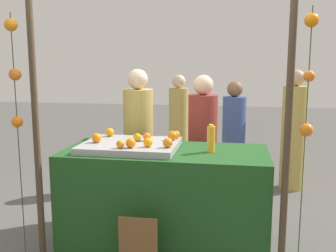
{
  "coord_description": "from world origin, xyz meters",
  "views": [
    {
      "loc": [
        0.62,
        -3.43,
        1.74
      ],
      "look_at": [
        0.0,
        0.15,
        1.14
      ],
      "focal_mm": 41.43,
      "sensor_mm": 36.0,
      "label": 1
    }
  ],
  "objects_px": {
    "chalkboard_sign": "(138,250)",
    "juice_bottle": "(211,139)",
    "orange_0": "(168,143)",
    "orange_1": "(172,136)",
    "vendor_left": "(139,148)",
    "stall_counter": "(165,198)",
    "vendor_right": "(202,153)"
  },
  "relations": [
    {
      "from": "chalkboard_sign",
      "to": "juice_bottle",
      "type": "bearing_deg",
      "value": 50.21
    },
    {
      "from": "orange_0",
      "to": "chalkboard_sign",
      "type": "xyz_separation_m",
      "value": [
        -0.15,
        -0.47,
        -0.78
      ]
    },
    {
      "from": "orange_1",
      "to": "vendor_left",
      "type": "height_order",
      "value": "vendor_left"
    },
    {
      "from": "orange_0",
      "to": "juice_bottle",
      "type": "height_order",
      "value": "juice_bottle"
    },
    {
      "from": "orange_0",
      "to": "chalkboard_sign",
      "type": "relative_size",
      "value": 0.16
    },
    {
      "from": "stall_counter",
      "to": "vendor_right",
      "type": "bearing_deg",
      "value": 69.77
    },
    {
      "from": "vendor_left",
      "to": "chalkboard_sign",
      "type": "bearing_deg",
      "value": -76.11
    },
    {
      "from": "vendor_right",
      "to": "chalkboard_sign",
      "type": "bearing_deg",
      "value": -105.38
    },
    {
      "from": "vendor_left",
      "to": "vendor_right",
      "type": "distance_m",
      "value": 0.72
    },
    {
      "from": "chalkboard_sign",
      "to": "vendor_left",
      "type": "height_order",
      "value": "vendor_left"
    },
    {
      "from": "stall_counter",
      "to": "orange_1",
      "type": "relative_size",
      "value": 20.43
    },
    {
      "from": "orange_0",
      "to": "vendor_left",
      "type": "xyz_separation_m",
      "value": [
        -0.49,
        0.9,
        -0.27
      ]
    },
    {
      "from": "chalkboard_sign",
      "to": "stall_counter",
      "type": "bearing_deg",
      "value": 80.76
    },
    {
      "from": "stall_counter",
      "to": "juice_bottle",
      "type": "height_order",
      "value": "juice_bottle"
    },
    {
      "from": "vendor_right",
      "to": "orange_0",
      "type": "bearing_deg",
      "value": -104.0
    },
    {
      "from": "stall_counter",
      "to": "vendor_left",
      "type": "relative_size",
      "value": 1.13
    },
    {
      "from": "orange_0",
      "to": "vendor_right",
      "type": "distance_m",
      "value": 0.99
    },
    {
      "from": "stall_counter",
      "to": "orange_0",
      "type": "height_order",
      "value": "orange_0"
    },
    {
      "from": "juice_bottle",
      "to": "vendor_left",
      "type": "bearing_deg",
      "value": 139.02
    },
    {
      "from": "orange_0",
      "to": "orange_1",
      "type": "height_order",
      "value": "orange_1"
    },
    {
      "from": "orange_0",
      "to": "vendor_left",
      "type": "height_order",
      "value": "vendor_left"
    },
    {
      "from": "orange_1",
      "to": "vendor_left",
      "type": "bearing_deg",
      "value": 129.95
    },
    {
      "from": "vendor_left",
      "to": "vendor_right",
      "type": "bearing_deg",
      "value": 1.39
    },
    {
      "from": "chalkboard_sign",
      "to": "vendor_right",
      "type": "xyz_separation_m",
      "value": [
        0.38,
        1.39,
        0.48
      ]
    },
    {
      "from": "orange_1",
      "to": "chalkboard_sign",
      "type": "relative_size",
      "value": 0.17
    },
    {
      "from": "stall_counter",
      "to": "orange_1",
      "type": "height_order",
      "value": "orange_1"
    },
    {
      "from": "stall_counter",
      "to": "vendor_right",
      "type": "xyz_separation_m",
      "value": [
        0.28,
        0.76,
        0.28
      ]
    },
    {
      "from": "stall_counter",
      "to": "vendor_left",
      "type": "height_order",
      "value": "vendor_left"
    },
    {
      "from": "orange_1",
      "to": "juice_bottle",
      "type": "relative_size",
      "value": 0.36
    },
    {
      "from": "orange_1",
      "to": "vendor_right",
      "type": "xyz_separation_m",
      "value": [
        0.24,
        0.59,
        -0.3
      ]
    },
    {
      "from": "stall_counter",
      "to": "chalkboard_sign",
      "type": "relative_size",
      "value": 3.43
    },
    {
      "from": "orange_0",
      "to": "vendor_left",
      "type": "distance_m",
      "value": 1.06
    }
  ]
}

